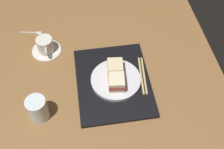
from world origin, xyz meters
The scene contains 9 objects.
ground_plane centered at (0.00, 0.00, -1.50)cm, with size 140.00×100.00×3.00cm, color brown.
serving_tray centered at (3.70, -3.84, 0.79)cm, with size 36.85×29.34×1.58cm, color black.
sandwich_plate centered at (3.54, -4.86, 2.30)cm, with size 20.08×20.08×1.43cm, color silver.
sandwich_near centered at (-0.02, -4.55, 5.60)cm, with size 7.47×6.96×5.17cm.
sandwich_far centered at (7.10, -5.16, 5.50)cm, with size 7.34×6.98×4.96cm.
chopsticks_pair centered at (4.24, -16.00, 1.93)cm, with size 18.50×3.68×0.70cm.
coffee_cup centered at (25.39, 22.73, 3.06)cm, with size 12.90×12.90×7.05cm.
drinking_glass centered at (-6.92, 25.50, 4.98)cm, with size 7.39×7.39×9.96cm, color silver.
teaspoon centered at (37.54, 27.63, 0.35)cm, with size 3.07×10.33×0.80cm.
Camera 1 is at (-61.33, 6.55, 94.14)cm, focal length 45.21 mm.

